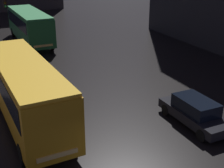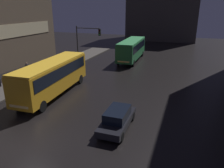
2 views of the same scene
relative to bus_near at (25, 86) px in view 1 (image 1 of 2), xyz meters
The scene contains 3 objects.
bus_near is the anchor object (origin of this frame).
bus_far 17.75m from the bus_near, 78.62° to the left, with size 2.98×10.57×3.38m.
car_taxi 9.29m from the bus_near, 26.81° to the right, with size 1.81×4.52×1.49m.
Camera 1 is at (-5.64, -7.84, 8.45)m, focal length 50.00 mm.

